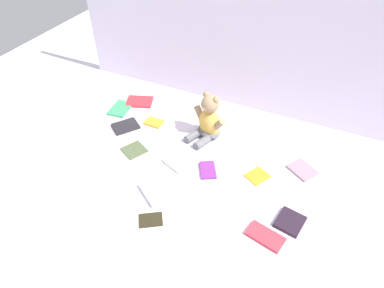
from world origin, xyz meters
The scene contains 16 objects.
ground_plane centered at (0.00, 0.00, 0.00)m, with size 3.20×3.20×0.00m, color silver.
backdrop_drape centered at (0.00, 0.42, 0.36)m, with size 1.75×0.03×0.73m, color silver.
teddy_bear centered at (0.00, 0.09, 0.09)m, with size 0.19×0.20×0.23m.
book_case_0 centered at (-0.06, -0.35, 0.01)m, with size 0.07×0.13×0.02m, color white.
book_case_1 centered at (0.30, -0.07, 0.00)m, with size 0.08×0.09×0.01m, color orange.
book_case_2 centered at (0.41, -0.36, 0.01)m, with size 0.07×0.14×0.01m, color #CB3240.
book_case_3 centered at (-0.46, 0.20, 0.01)m, with size 0.10×0.14×0.02m, color red.
book_case_4 centered at (-0.01, -0.46, 0.00)m, with size 0.07×0.09×0.01m, color black.
book_case_5 centered at (-0.28, -0.15, 0.00)m, with size 0.10×0.10×0.01m, color #4D5A3A.
book_case_6 centered at (-0.41, -0.02, 0.01)m, with size 0.09×0.13×0.01m, color black.
book_case_7 centered at (0.47, 0.05, 0.01)m, with size 0.09×0.11×0.01m, color #A37788.
book_case_8 centered at (-0.29, 0.07, 0.01)m, with size 0.07×0.09×0.01m, color orange.
book_case_9 centered at (0.48, -0.25, 0.01)m, with size 0.10×0.11×0.02m, color black.
book_case_10 centered at (-0.52, 0.10, 0.01)m, with size 0.09×0.14×0.01m, color #38A55F.
book_case_11 centered at (-0.05, -0.15, 0.01)m, with size 0.07×0.11×0.02m, color white.
book_case_12 centered at (0.09, -0.13, 0.01)m, with size 0.07×0.10×0.01m, color #7F2C8C.
Camera 1 is at (0.47, -1.12, 1.09)m, focal length 32.14 mm.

